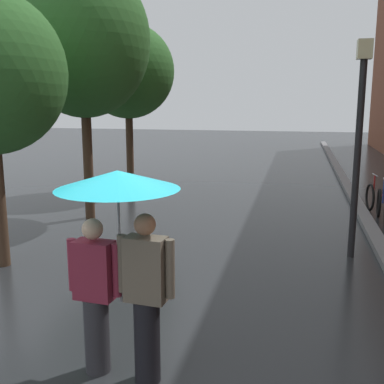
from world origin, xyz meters
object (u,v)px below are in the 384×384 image
Objects in this scene: street_tree_1 at (83,40)px; street_lamp_post at (359,132)px; couple_under_umbrella at (119,239)px; street_tree_2 at (128,72)px.

street_lamp_post is at bearing -15.00° from street_tree_1.
street_lamp_post is (5.83, -1.56, -1.86)m from street_tree_1.
couple_under_umbrella is 5.21m from street_lamp_post.
street_tree_1 reaches higher than street_tree_2.
street_tree_2 is 10.07m from couple_under_umbrella.
street_tree_1 is 1.16× the size of street_tree_2.
couple_under_umbrella is at bearing -62.13° from street_tree_1.
street_lamp_post is at bearing 58.74° from couple_under_umbrella.
street_tree_1 reaches higher than street_lamp_post.
street_tree_2 is 7.84m from street_lamp_post.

